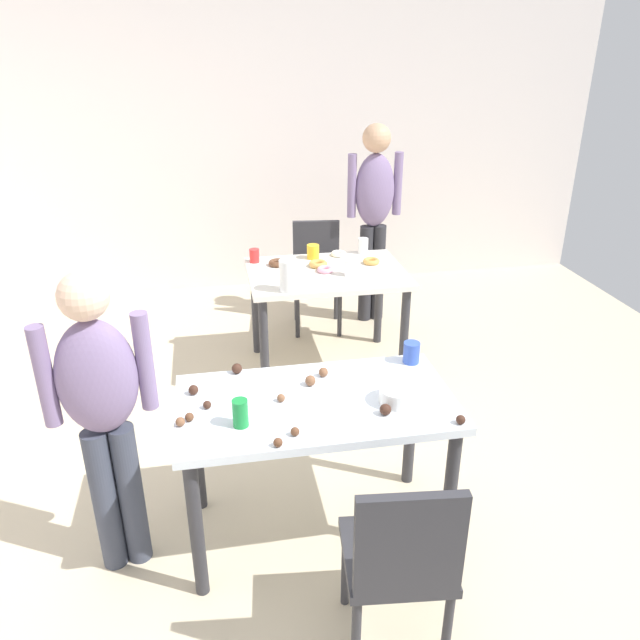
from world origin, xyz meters
TOP-DOWN VIEW (x-y plane):
  - ground_plane at (0.00, 0.00)m, footprint 6.40×6.40m
  - wall_back at (0.00, 3.20)m, footprint 6.40×0.10m
  - dining_table_near at (-0.08, -0.24)m, footprint 1.24×0.67m
  - dining_table_far at (0.29, 1.39)m, footprint 1.08×0.77m
  - chair_near_table at (0.10, -0.95)m, footprint 0.44×0.44m
  - chair_far_table at (0.35, 2.13)m, footprint 0.45×0.45m
  - person_girl_near at (-0.98, -0.27)m, footprint 0.46×0.25m
  - person_adult_far at (0.83, 2.16)m, footprint 0.45×0.22m
  - mixing_bowl at (0.27, -0.32)m, footprint 0.17×0.17m
  - soda_can at (-0.42, -0.38)m, footprint 0.07×0.07m
  - fork_near at (0.28, -0.07)m, footprint 0.17×0.02m
  - cup_near_0 at (0.45, 0.02)m, footprint 0.08×0.08m
  - cake_ball_0 at (-0.01, -0.04)m, footprint 0.04×0.04m
  - cake_ball_1 at (0.48, -0.53)m, footprint 0.04×0.04m
  - cake_ball_2 at (-0.56, -0.22)m, footprint 0.04×0.04m
  - cake_ball_3 at (-0.63, -0.30)m, footprint 0.04×0.04m
  - cake_ball_4 at (-0.29, -0.55)m, footprint 0.04×0.04m
  - cake_ball_5 at (-0.67, -0.33)m, footprint 0.04×0.04m
  - cake_ball_6 at (-0.21, -0.49)m, footprint 0.04×0.04m
  - cake_ball_7 at (0.19, -0.41)m, footprint 0.05×0.05m
  - cake_ball_8 at (-0.41, 0.07)m, footprint 0.05×0.05m
  - cake_ball_9 at (-0.08, -0.11)m, footprint 0.05×0.05m
  - cake_ball_10 at (-0.24, -0.22)m, footprint 0.04×0.04m
  - cake_ball_11 at (-0.62, -0.09)m, footprint 0.04×0.04m
  - pitcher_far at (-0.03, 1.07)m, footprint 0.11×0.11m
  - cup_far_0 at (0.24, 1.67)m, footprint 0.09×0.09m
  - cup_far_1 at (0.63, 1.72)m, footprint 0.08×0.08m
  - cup_far_2 at (-0.19, 1.66)m, footprint 0.07×0.07m
  - cup_far_3 at (0.42, 1.27)m, footprint 0.08×0.08m
  - donut_far_0 at (0.24, 1.49)m, footprint 0.13×0.13m
  - donut_far_1 at (-0.03, 1.56)m, footprint 0.13×0.13m
  - donut_far_2 at (0.63, 1.48)m, footprint 0.12×0.12m
  - donut_far_3 at (0.43, 1.69)m, footprint 0.11×0.11m
  - donut_far_4 at (0.27, 1.37)m, footprint 0.11×0.11m

SIDE VIEW (x-z plane):
  - ground_plane at x=0.00m, z-range 0.00..0.00m
  - chair_near_table at x=0.10m, z-range 0.06..0.93m
  - chair_far_table at x=0.35m, z-range 0.06..0.93m
  - dining_table_far at x=0.29m, z-range 0.27..1.02m
  - dining_table_near at x=-0.08m, z-range 0.27..1.02m
  - fork_near at x=0.28m, z-range 0.75..0.76m
  - donut_far_3 at x=0.43m, z-range 0.75..0.78m
  - donut_far_4 at x=0.27m, z-range 0.75..0.78m
  - donut_far_2 at x=0.63m, z-range 0.75..0.79m
  - cake_ball_10 at x=-0.24m, z-range 0.75..0.79m
  - cake_ball_2 at x=-0.56m, z-range 0.75..0.79m
  - cake_ball_6 at x=-0.21m, z-range 0.75..0.79m
  - cake_ball_4 at x=-0.29m, z-range 0.75..0.79m
  - cake_ball_3 at x=-0.63m, z-range 0.75..0.79m
  - donut_far_1 at x=-0.03m, z-range 0.75..0.79m
  - donut_far_0 at x=0.24m, z-range 0.75..0.79m
  - cake_ball_5 at x=-0.67m, z-range 0.75..0.79m
  - cake_ball_1 at x=0.48m, z-range 0.75..0.79m
  - cake_ball_0 at x=-0.01m, z-range 0.75..0.79m
  - cake_ball_11 at x=-0.62m, z-range 0.75..0.79m
  - cake_ball_9 at x=-0.08m, z-range 0.75..0.80m
  - cake_ball_7 at x=0.19m, z-range 0.75..0.80m
  - cake_ball_8 at x=-0.41m, z-range 0.75..0.80m
  - mixing_bowl at x=0.27m, z-range 0.75..0.82m
  - cup_far_2 at x=-0.19m, z-range 0.75..0.85m
  - cup_far_0 at x=0.24m, z-range 0.75..0.85m
  - cup_near_0 at x=0.45m, z-range 0.75..0.86m
  - cup_far_1 at x=0.63m, z-range 0.75..0.86m
  - cup_far_3 at x=0.42m, z-range 0.75..0.86m
  - soda_can at x=-0.42m, z-range 0.75..0.87m
  - person_girl_near at x=-0.98m, z-range 0.13..1.56m
  - pitcher_far at x=-0.03m, z-range 0.75..0.96m
  - person_adult_far at x=0.83m, z-range 0.17..1.80m
  - wall_back at x=0.00m, z-range 0.00..2.60m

